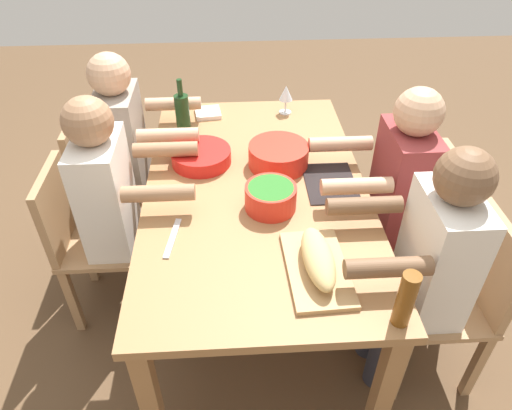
{
  "coord_description": "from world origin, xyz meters",
  "views": [
    {
      "loc": [
        1.74,
        -0.11,
        2.02
      ],
      "look_at": [
        0.0,
        0.0,
        0.63
      ],
      "focal_mm": 33.1,
      "sensor_mm": 36.0,
      "label": 1
    }
  ],
  "objects_px": {
    "cutting_board": "(317,269)",
    "diner_far_center": "(392,188)",
    "chair_near_left": "(105,179)",
    "beer_bottle": "(406,300)",
    "bread_loaf": "(318,258)",
    "serving_bowl_greens": "(271,196)",
    "chair_far_right": "(458,294)",
    "chair_near_center": "(86,235)",
    "dining_table": "(256,200)",
    "napkin_stack": "(208,113)",
    "serving_bowl_fruit": "(201,155)",
    "wine_bottle": "(182,112)",
    "diner_far_right": "(426,260)",
    "serving_bowl_salad": "(278,154)",
    "wine_glass": "(286,94)",
    "diner_near_left": "(131,145)",
    "diner_near_center": "(116,199)",
    "chair_far_center": "(420,222)"
  },
  "relations": [
    {
      "from": "chair_far_right",
      "to": "napkin_stack",
      "type": "height_order",
      "value": "chair_far_right"
    },
    {
      "from": "serving_bowl_greens",
      "to": "napkin_stack",
      "type": "xyz_separation_m",
      "value": [
        -0.86,
        -0.28,
        -0.05
      ]
    },
    {
      "from": "diner_far_center",
      "to": "cutting_board",
      "type": "height_order",
      "value": "diner_far_center"
    },
    {
      "from": "diner_near_center",
      "to": "serving_bowl_greens",
      "type": "height_order",
      "value": "diner_near_center"
    },
    {
      "from": "chair_far_center",
      "to": "beer_bottle",
      "type": "relative_size",
      "value": 3.86
    },
    {
      "from": "serving_bowl_salad",
      "to": "wine_bottle",
      "type": "xyz_separation_m",
      "value": [
        -0.37,
        -0.48,
        0.05
      ]
    },
    {
      "from": "serving_bowl_greens",
      "to": "wine_bottle",
      "type": "height_order",
      "value": "wine_bottle"
    },
    {
      "from": "chair_far_center",
      "to": "napkin_stack",
      "type": "height_order",
      "value": "chair_far_center"
    },
    {
      "from": "chair_far_center",
      "to": "wine_glass",
      "type": "height_order",
      "value": "wine_glass"
    },
    {
      "from": "diner_near_left",
      "to": "serving_bowl_salad",
      "type": "bearing_deg",
      "value": 68.3
    },
    {
      "from": "chair_far_center",
      "to": "chair_near_left",
      "type": "bearing_deg",
      "value": -105.95
    },
    {
      "from": "chair_far_right",
      "to": "diner_near_left",
      "type": "xyz_separation_m",
      "value": [
        -0.94,
        -1.47,
        0.21
      ]
    },
    {
      "from": "chair_near_left",
      "to": "beer_bottle",
      "type": "relative_size",
      "value": 3.86
    },
    {
      "from": "napkin_stack",
      "to": "serving_bowl_fruit",
      "type": "bearing_deg",
      "value": -2.49
    },
    {
      "from": "diner_far_right",
      "to": "bread_loaf",
      "type": "relative_size",
      "value": 3.75
    },
    {
      "from": "cutting_board",
      "to": "wine_glass",
      "type": "bearing_deg",
      "value": 179.11
    },
    {
      "from": "napkin_stack",
      "to": "diner_near_center",
      "type": "bearing_deg",
      "value": -30.1
    },
    {
      "from": "wine_bottle",
      "to": "chair_near_center",
      "type": "bearing_deg",
      "value": -40.87
    },
    {
      "from": "wine_bottle",
      "to": "diner_far_right",
      "type": "bearing_deg",
      "value": 44.67
    },
    {
      "from": "bread_loaf",
      "to": "wine_bottle",
      "type": "relative_size",
      "value": 1.1
    },
    {
      "from": "diner_near_left",
      "to": "chair_near_center",
      "type": "bearing_deg",
      "value": -21.28
    },
    {
      "from": "dining_table",
      "to": "napkin_stack",
      "type": "height_order",
      "value": "napkin_stack"
    },
    {
      "from": "cutting_board",
      "to": "diner_far_center",
      "type": "bearing_deg",
      "value": 140.36
    },
    {
      "from": "diner_near_center",
      "to": "wine_glass",
      "type": "xyz_separation_m",
      "value": [
        -0.71,
        0.85,
        0.16
      ]
    },
    {
      "from": "dining_table",
      "to": "wine_glass",
      "type": "relative_size",
      "value": 10.33
    },
    {
      "from": "diner_near_center",
      "to": "napkin_stack",
      "type": "bearing_deg",
      "value": 149.9
    },
    {
      "from": "serving_bowl_fruit",
      "to": "wine_glass",
      "type": "distance_m",
      "value": 0.68
    },
    {
      "from": "dining_table",
      "to": "chair_near_left",
      "type": "height_order",
      "value": "chair_near_left"
    },
    {
      "from": "chair_near_left",
      "to": "cutting_board",
      "type": "relative_size",
      "value": 2.12
    },
    {
      "from": "diner_far_center",
      "to": "cutting_board",
      "type": "relative_size",
      "value": 3.0
    },
    {
      "from": "cutting_board",
      "to": "beer_bottle",
      "type": "xyz_separation_m",
      "value": [
        0.24,
        0.24,
        0.1
      ]
    },
    {
      "from": "serving_bowl_fruit",
      "to": "wine_bottle",
      "type": "relative_size",
      "value": 1.0
    },
    {
      "from": "serving_bowl_greens",
      "to": "bread_loaf",
      "type": "distance_m",
      "value": 0.41
    },
    {
      "from": "beer_bottle",
      "to": "wine_bottle",
      "type": "bearing_deg",
      "value": -149.33
    },
    {
      "from": "serving_bowl_greens",
      "to": "diner_far_right",
      "type": "bearing_deg",
      "value": 62.05
    },
    {
      "from": "diner_near_left",
      "to": "serving_bowl_fruit",
      "type": "relative_size",
      "value": 4.14
    },
    {
      "from": "diner_far_center",
      "to": "diner_far_right",
      "type": "bearing_deg",
      "value": 0.0
    },
    {
      "from": "chair_far_right",
      "to": "serving_bowl_fruit",
      "type": "relative_size",
      "value": 2.94
    },
    {
      "from": "chair_far_right",
      "to": "chair_near_center",
      "type": "distance_m",
      "value": 1.72
    },
    {
      "from": "chair_near_left",
      "to": "wine_glass",
      "type": "relative_size",
      "value": 5.12
    },
    {
      "from": "chair_near_left",
      "to": "napkin_stack",
      "type": "relative_size",
      "value": 6.07
    },
    {
      "from": "dining_table",
      "to": "bread_loaf",
      "type": "xyz_separation_m",
      "value": [
        0.54,
        0.19,
        0.15
      ]
    },
    {
      "from": "chair_far_center",
      "to": "diner_far_center",
      "type": "height_order",
      "value": "diner_far_center"
    },
    {
      "from": "chair_far_right",
      "to": "napkin_stack",
      "type": "xyz_separation_m",
      "value": [
        -1.18,
        -1.06,
        0.27
      ]
    },
    {
      "from": "chair_far_right",
      "to": "beer_bottle",
      "type": "height_order",
      "value": "beer_bottle"
    },
    {
      "from": "chair_far_right",
      "to": "diner_near_left",
      "type": "bearing_deg",
      "value": -122.75
    },
    {
      "from": "serving_bowl_salad",
      "to": "bread_loaf",
      "type": "distance_m",
      "value": 0.72
    },
    {
      "from": "chair_near_center",
      "to": "bread_loaf",
      "type": "relative_size",
      "value": 2.66
    },
    {
      "from": "chair_near_center",
      "to": "serving_bowl_greens",
      "type": "bearing_deg",
      "value": 79.72
    },
    {
      "from": "bread_loaf",
      "to": "serving_bowl_greens",
      "type": "bearing_deg",
      "value": -159.96
    }
  ]
}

